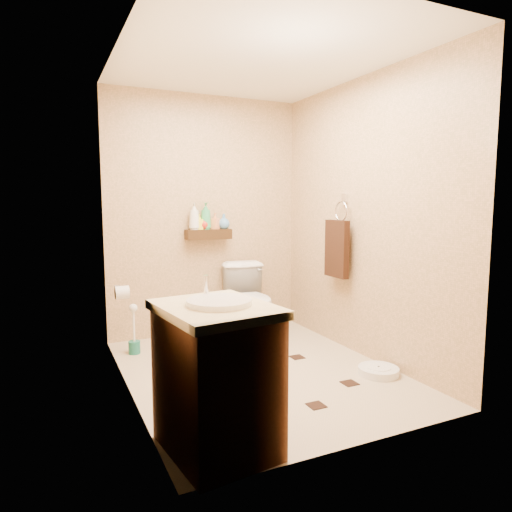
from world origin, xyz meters
TOP-DOWN VIEW (x-y plane):
  - ground at (0.00, 0.00)m, footprint 2.50×2.50m
  - wall_back at (0.00, 1.25)m, footprint 2.00×0.04m
  - wall_front at (0.00, -1.25)m, footprint 2.00×0.04m
  - wall_left at (-1.00, 0.00)m, footprint 0.04×2.50m
  - wall_right at (1.00, 0.00)m, footprint 0.04×2.50m
  - ceiling at (0.00, 0.00)m, footprint 2.00×2.50m
  - wall_shelf at (0.00, 1.17)m, footprint 0.46×0.14m
  - floor_accents at (0.02, -0.05)m, footprint 1.18×1.41m
  - toilet at (0.31, 0.83)m, footprint 0.48×0.76m
  - vanity at (-0.70, -0.95)m, footprint 0.62×0.72m
  - bathroom_scale at (0.82, -0.47)m, footprint 0.36×0.36m
  - toilet_brush at (-0.82, 0.85)m, footprint 0.10×0.10m
  - towel_ring at (0.91, 0.25)m, footprint 0.12×0.30m
  - toilet_paper at (-0.94, 0.65)m, footprint 0.12×0.11m
  - bottle_a at (-0.15, 1.17)m, footprint 0.12×0.12m
  - bottle_b at (-0.09, 1.17)m, footprint 0.09×0.09m
  - bottle_c at (-0.04, 1.17)m, footprint 0.13×0.13m
  - bottle_d at (-0.02, 1.17)m, footprint 0.12×0.12m
  - bottle_e at (0.07, 1.17)m, footprint 0.10×0.10m
  - bottle_f at (0.17, 1.17)m, footprint 0.16×0.16m

SIDE VIEW (x-z plane):
  - ground at x=0.00m, z-range 0.00..0.00m
  - floor_accents at x=0.02m, z-range 0.00..0.01m
  - bathroom_scale at x=0.82m, z-range 0.00..0.06m
  - toilet_brush at x=-0.82m, z-range -0.07..0.38m
  - toilet at x=0.31m, z-range 0.00..0.73m
  - vanity at x=-0.70m, z-range -0.05..0.88m
  - toilet_paper at x=-0.94m, z-range 0.54..0.66m
  - towel_ring at x=0.91m, z-range 0.57..1.33m
  - wall_shelf at x=0.00m, z-range 0.97..1.07m
  - bottle_c at x=-0.04m, z-range 1.07..1.21m
  - bottle_f at x=0.17m, z-range 1.07..1.22m
  - bottle_b at x=-0.09m, z-range 1.07..1.23m
  - bottle_e at x=0.07m, z-range 1.07..1.23m
  - wall_back at x=0.00m, z-range 0.00..2.40m
  - wall_front at x=0.00m, z-range 0.00..2.40m
  - wall_left at x=-1.00m, z-range 0.00..2.40m
  - wall_right at x=1.00m, z-range 0.00..2.40m
  - bottle_a at x=-0.15m, z-range 1.07..1.34m
  - bottle_d at x=-0.02m, z-range 1.07..1.34m
  - ceiling at x=0.00m, z-range 2.39..2.41m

